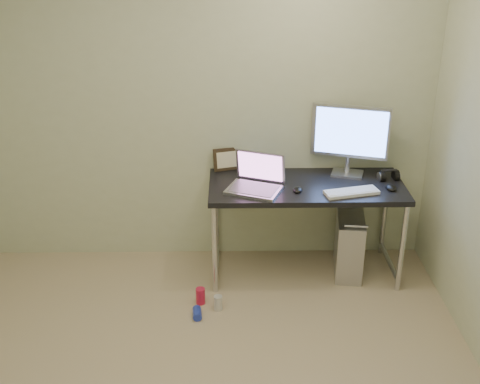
# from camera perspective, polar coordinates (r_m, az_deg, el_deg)

# --- Properties ---
(wall_back) EXTENTS (3.50, 0.02, 2.50)m
(wall_back) POSITION_cam_1_polar(r_m,az_deg,el_deg) (4.57, -3.50, 8.04)
(wall_back) COLOR beige
(wall_back) RESTS_ON ground
(desk) EXTENTS (1.45, 0.63, 0.75)m
(desk) POSITION_cam_1_polar(r_m,az_deg,el_deg) (4.52, 6.29, -0.26)
(desk) COLOR black
(desk) RESTS_ON ground
(tower_computer) EXTENTS (0.26, 0.48, 0.51)m
(tower_computer) POSITION_cam_1_polar(r_m,az_deg,el_deg) (4.77, 10.29, -4.86)
(tower_computer) COLOR #BBBABF
(tower_computer) RESTS_ON ground
(cable_a) EXTENTS (0.01, 0.16, 0.69)m
(cable_a) POSITION_cam_1_polar(r_m,az_deg,el_deg) (4.91, 9.31, -1.72)
(cable_a) COLOR black
(cable_a) RESTS_ON ground
(cable_b) EXTENTS (0.02, 0.11, 0.71)m
(cable_b) POSITION_cam_1_polar(r_m,az_deg,el_deg) (4.92, 10.37, -2.02)
(cable_b) COLOR black
(cable_b) RESTS_ON ground
(can_red) EXTENTS (0.07, 0.07, 0.12)m
(can_red) POSITION_cam_1_polar(r_m,az_deg,el_deg) (4.41, -3.77, -9.81)
(can_red) COLOR #CD1D45
(can_red) RESTS_ON ground
(can_white) EXTENTS (0.08, 0.08, 0.11)m
(can_white) POSITION_cam_1_polar(r_m,az_deg,el_deg) (4.35, -2.09, -10.46)
(can_white) COLOR silver
(can_white) RESTS_ON ground
(can_blue) EXTENTS (0.07, 0.12, 0.06)m
(can_blue) POSITION_cam_1_polar(r_m,az_deg,el_deg) (4.29, -4.08, -11.40)
(can_blue) COLOR #263AC5
(can_blue) RESTS_ON ground
(laptop) EXTENTS (0.46, 0.42, 0.26)m
(laptop) POSITION_cam_1_polar(r_m,az_deg,el_deg) (4.36, 1.56, 1.08)
(laptop) COLOR silver
(laptop) RESTS_ON desk
(monitor) EXTENTS (0.57, 0.23, 0.55)m
(monitor) POSITION_cam_1_polar(r_m,az_deg,el_deg) (4.59, 10.40, 5.35)
(monitor) COLOR silver
(monitor) RESTS_ON desk
(keyboard) EXTENTS (0.41, 0.22, 0.02)m
(keyboard) POSITION_cam_1_polar(r_m,az_deg,el_deg) (4.37, 10.53, -0.02)
(keyboard) COLOR white
(keyboard) RESTS_ON desk
(mouse_right) EXTENTS (0.08, 0.12, 0.04)m
(mouse_right) POSITION_cam_1_polar(r_m,az_deg,el_deg) (4.50, 14.13, 0.51)
(mouse_right) COLOR black
(mouse_right) RESTS_ON desk
(mouse_left) EXTENTS (0.08, 0.11, 0.04)m
(mouse_left) POSITION_cam_1_polar(r_m,az_deg,el_deg) (4.35, 5.49, 0.31)
(mouse_left) COLOR black
(mouse_left) RESTS_ON desk
(headphones) EXTENTS (0.16, 0.10, 0.10)m
(headphones) POSITION_cam_1_polar(r_m,az_deg,el_deg) (4.66, 13.91, 1.47)
(headphones) COLOR black
(headphones) RESTS_ON desk
(picture_frame) EXTENTS (0.23, 0.12, 0.18)m
(picture_frame) POSITION_cam_1_polar(r_m,az_deg,el_deg) (4.68, -1.20, 3.13)
(picture_frame) COLOR black
(picture_frame) RESTS_ON desk
(webcam) EXTENTS (0.05, 0.03, 0.13)m
(webcam) POSITION_cam_1_polar(r_m,az_deg,el_deg) (4.64, 1.15, 3.07)
(webcam) COLOR silver
(webcam) RESTS_ON desk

